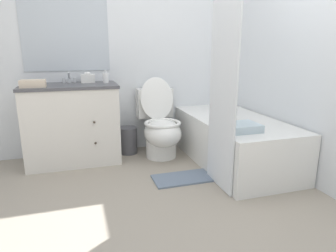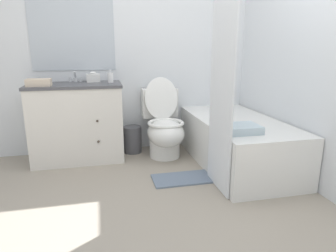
{
  "view_description": "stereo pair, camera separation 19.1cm",
  "coord_description": "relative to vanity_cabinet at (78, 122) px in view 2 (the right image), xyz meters",
  "views": [
    {
      "loc": [
        -0.7,
        -1.76,
        1.18
      ],
      "look_at": [
        0.08,
        0.76,
        0.5
      ],
      "focal_mm": 32.0,
      "sensor_mm": 36.0,
      "label": 1
    },
    {
      "loc": [
        -0.51,
        -1.81,
        1.18
      ],
      "look_at": [
        0.08,
        0.76,
        0.5
      ],
      "focal_mm": 32.0,
      "sensor_mm": 36.0,
      "label": 2
    }
  ],
  "objects": [
    {
      "name": "ground_plane",
      "position": [
        0.76,
        -1.44,
        -0.42
      ],
      "size": [
        14.0,
        14.0,
        0.0
      ],
      "primitive_type": "plane",
      "color": "gray"
    },
    {
      "name": "bathtub",
      "position": [
        1.61,
        -0.52,
        -0.18
      ],
      "size": [
        0.77,
        1.55,
        0.48
      ],
      "color": "white",
      "rests_on": "ground_plane"
    },
    {
      "name": "wastebasket",
      "position": [
        0.59,
        0.09,
        -0.27
      ],
      "size": [
        0.21,
        0.21,
        0.31
      ],
      "color": "#4C4C51",
      "rests_on": "ground_plane"
    },
    {
      "name": "shower_curtain",
      "position": [
        1.21,
        -1.0,
        0.51
      ],
      "size": [
        0.02,
        0.46,
        1.86
      ],
      "color": "white",
      "rests_on": "ground_plane"
    },
    {
      "name": "vanity_cabinet",
      "position": [
        0.0,
        0.0,
        0.0
      ],
      "size": [
        0.95,
        0.54,
        0.83
      ],
      "color": "silver",
      "rests_on": "ground_plane"
    },
    {
      "name": "sink_faucet",
      "position": [
        -0.0,
        0.18,
        0.44
      ],
      "size": [
        0.14,
        0.12,
        0.12
      ],
      "color": "silver",
      "rests_on": "vanity_cabinet"
    },
    {
      "name": "toilet",
      "position": [
        0.93,
        -0.11,
        -0.1
      ],
      "size": [
        0.41,
        0.69,
        0.87
      ],
      "color": "white",
      "rests_on": "ground_plane"
    },
    {
      "name": "hand_towel_folded",
      "position": [
        -0.32,
        -0.13,
        0.44
      ],
      "size": [
        0.23,
        0.14,
        0.07
      ],
      "color": "beige",
      "rests_on": "vanity_cabinet"
    },
    {
      "name": "tissue_box",
      "position": [
        0.19,
        0.14,
        0.45
      ],
      "size": [
        0.14,
        0.13,
        0.11
      ],
      "color": "white",
      "rests_on": "vanity_cabinet"
    },
    {
      "name": "wall_back",
      "position": [
        0.76,
        0.28,
        0.83
      ],
      "size": [
        8.0,
        0.06,
        2.5
      ],
      "color": "silver",
      "rests_on": "ground_plane"
    },
    {
      "name": "bath_mat",
      "position": [
        0.96,
        -0.78,
        -0.41
      ],
      "size": [
        0.56,
        0.29,
        0.02
      ],
      "color": "slate",
      "rests_on": "ground_plane"
    },
    {
      "name": "bath_towel_folded",
      "position": [
        1.42,
        -0.98,
        0.09
      ],
      "size": [
        0.29,
        0.25,
        0.07
      ],
      "color": "silver",
      "rests_on": "bathtub"
    },
    {
      "name": "soap_dispenser",
      "position": [
        0.37,
        0.03,
        0.46
      ],
      "size": [
        0.06,
        0.06,
        0.14
      ],
      "color": "white",
      "rests_on": "vanity_cabinet"
    },
    {
      "name": "wall_right",
      "position": [
        2.03,
        -0.59,
        0.83
      ],
      "size": [
        0.05,
        2.7,
        2.5
      ],
      "color": "silver",
      "rests_on": "ground_plane"
    }
  ]
}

